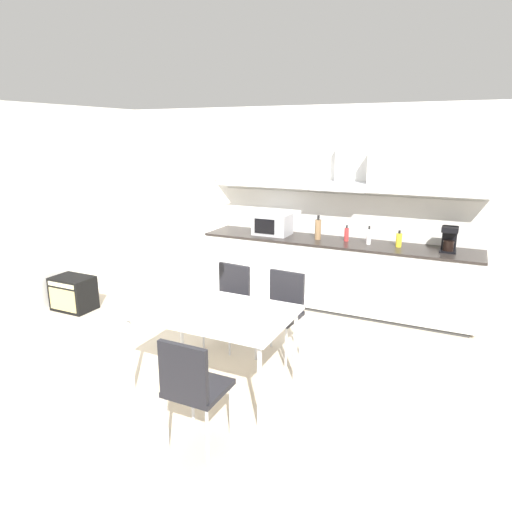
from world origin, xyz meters
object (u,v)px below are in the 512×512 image
object	(u,v)px
chair_near_right	(192,383)
chair_far_right	(282,306)
dining_table	(214,315)
chair_far_left	(229,297)
bottle_brown	(318,229)
bottle_white	(369,236)
bottle_red	(346,234)
bottle_yellow	(399,240)
guitar_amp	(73,293)
pendant_lamp	(210,189)
microwave	(272,224)
coffee_maker	(449,239)

from	to	relation	value
chair_near_right	chair_far_right	size ratio (longest dim) A/B	1.00
dining_table	chair_near_right	world-z (taller)	chair_near_right
dining_table	chair_far_left	xyz separation A→B (m)	(-0.30, 0.83, -0.16)
bottle_brown	bottle_white	distance (m)	0.66
bottle_brown	chair_far_right	bearing A→B (deg)	-84.81
bottle_red	dining_table	distance (m)	2.51
dining_table	bottle_yellow	bearing A→B (deg)	63.56
bottle_yellow	guitar_amp	size ratio (longest dim) A/B	0.39
pendant_lamp	chair_near_right	bearing A→B (deg)	-69.51
microwave	bottle_brown	bearing A→B (deg)	-1.65
bottle_brown	dining_table	world-z (taller)	bottle_brown
chair_near_right	guitar_amp	xyz separation A→B (m)	(-2.92, 1.64, -0.31)
microwave	coffee_maker	distance (m)	2.23
bottle_brown	pendant_lamp	size ratio (longest dim) A/B	0.99
dining_table	guitar_amp	world-z (taller)	dining_table
bottle_yellow	chair_near_right	distance (m)	3.37
bottle_white	dining_table	distance (m)	2.53
coffee_maker	bottle_brown	distance (m)	1.57
chair_far_left	pendant_lamp	bearing A→B (deg)	-70.04
bottle_yellow	chair_near_right	world-z (taller)	bottle_yellow
chair_far_left	guitar_amp	world-z (taller)	chair_far_left
bottle_white	chair_far_right	distance (m)	1.69
bottle_red	chair_far_right	distance (m)	1.68
guitar_amp	bottle_yellow	bearing A→B (deg)	22.57
pendant_lamp	coffee_maker	bearing A→B (deg)	53.96
bottle_red	bottle_brown	xyz separation A→B (m)	(-0.36, -0.08, 0.05)
chair_far_left	chair_near_right	size ratio (longest dim) A/B	1.00
microwave	chair_far_right	size ratio (longest dim) A/B	0.55
bottle_white	chair_far_right	xyz separation A→B (m)	(-0.52, -1.54, -0.46)
bottle_red	chair_far_right	xyz separation A→B (m)	(-0.22, -1.61, -0.45)
guitar_amp	bottle_brown	bearing A→B (deg)	29.01
chair_far_left	microwave	bearing A→B (deg)	96.54
microwave	chair_far_right	world-z (taller)	microwave
microwave	bottle_red	xyz separation A→B (m)	(1.01, 0.06, -0.05)
bottle_yellow	chair_far_left	distance (m)	2.21
bottle_red	bottle_brown	size ratio (longest dim) A/B	0.65
coffee_maker	pendant_lamp	bearing A→B (deg)	-126.04
bottle_red	bottle_brown	bearing A→B (deg)	-168.11
coffee_maker	bottle_red	size ratio (longest dim) A/B	1.46
dining_table	guitar_amp	distance (m)	2.78
guitar_amp	pendant_lamp	world-z (taller)	pendant_lamp
bottle_yellow	guitar_amp	distance (m)	4.19
chair_near_right	pendant_lamp	world-z (taller)	pendant_lamp
bottle_brown	bottle_yellow	distance (m)	1.02
bottle_brown	bottle_yellow	size ratio (longest dim) A/B	1.55
pendant_lamp	chair_far_right	bearing A→B (deg)	69.19
coffee_maker	guitar_amp	world-z (taller)	coffee_maker
coffee_maker	bottle_white	size ratio (longest dim) A/B	1.29
bottle_red	bottle_white	world-z (taller)	bottle_white
chair_far_right	pendant_lamp	size ratio (longest dim) A/B	2.72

